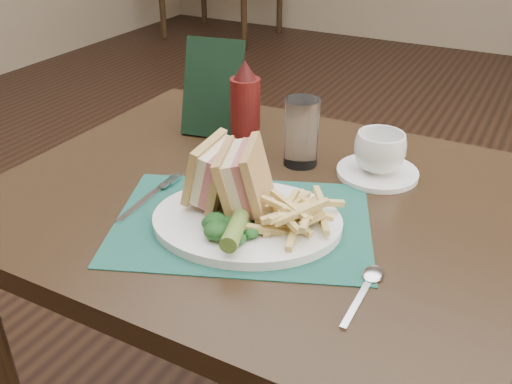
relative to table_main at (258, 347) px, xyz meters
The scene contains 17 objects.
floor 0.62m from the table_main, 90.00° to the left, with size 7.00×7.00×0.00m, color black.
wall_back 4.02m from the table_main, 90.00° to the left, with size 6.00×6.00×0.00m, color gray.
table_main is the anchor object (origin of this frame).
placemat 0.39m from the table_main, 74.94° to the right, with size 0.41×0.29×0.00m, color #184D42.
plate 0.40m from the table_main, 70.32° to the right, with size 0.30×0.24×0.01m, color white, non-canonical shape.
sandwich_half_a 0.46m from the table_main, 117.67° to the right, with size 0.06×0.11×0.10m, color tan, non-canonical shape.
sandwich_half_b 0.46m from the table_main, 86.33° to the right, with size 0.06×0.11×0.10m, color tan, non-canonical shape.
kale_garnish 0.44m from the table_main, 75.50° to the right, with size 0.11×0.08×0.03m, color #163D18, non-canonical shape.
pickle_spear 0.45m from the table_main, 71.79° to the right, with size 0.03×0.03×0.12m, color #53762D.
fries_pile 0.44m from the table_main, 37.94° to the right, with size 0.18×0.20×0.05m, color #D6BA6B, non-canonical shape.
fork 0.43m from the table_main, 142.49° to the right, with size 0.03×0.17×0.01m, color silver, non-canonical shape.
spoon 0.49m from the table_main, 36.02° to the right, with size 0.03×0.15×0.01m, color silver, non-canonical shape.
saucer 0.44m from the table_main, 42.82° to the left, with size 0.15×0.15×0.01m, color white.
coffee_cup 0.48m from the table_main, 42.82° to the left, with size 0.09×0.09×0.07m, color white.
drinking_glass 0.46m from the table_main, 80.33° to the left, with size 0.07×0.07×0.13m, color white.
ketchup_bottle 0.50m from the table_main, 126.63° to the left, with size 0.06×0.06×0.19m, color #4F0E0D, non-canonical shape.
check_presenter 0.55m from the table_main, 138.24° to the left, with size 0.12×0.01×0.20m, color black.
Camera 1 is at (0.41, -1.28, 1.24)m, focal length 40.00 mm.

